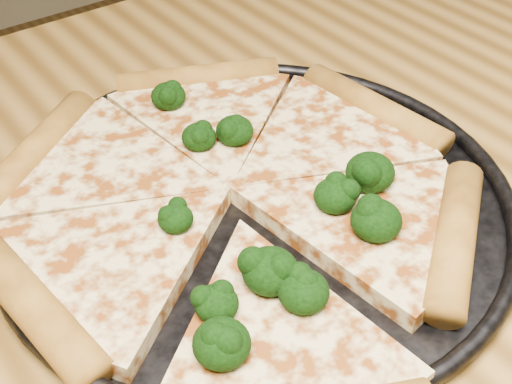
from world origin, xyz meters
TOP-DOWN VIEW (x-y plane):
  - pizza_pan at (0.09, 0.07)m, footprint 0.39×0.39m
  - pizza at (0.08, 0.07)m, footprint 0.37×0.42m
  - broccoli_florets at (0.08, 0.03)m, footprint 0.21×0.28m

SIDE VIEW (x-z plane):
  - pizza_pan at x=0.09m, z-range 0.75..0.77m
  - pizza at x=0.08m, z-range 0.75..0.78m
  - broccoli_florets at x=0.08m, z-range 0.77..0.79m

